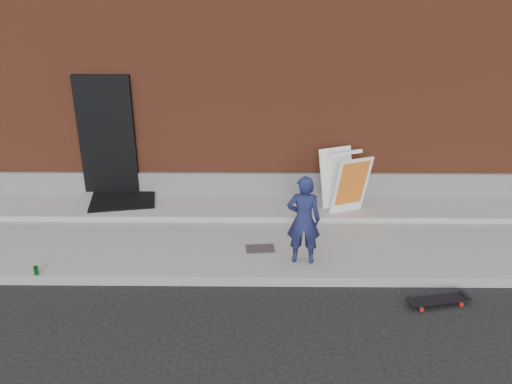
{
  "coord_description": "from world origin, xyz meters",
  "views": [
    {
      "loc": [
        0.29,
        -6.09,
        3.91
      ],
      "look_at": [
        0.22,
        0.8,
        1.13
      ],
      "focal_mm": 35.0,
      "sensor_mm": 36.0,
      "label": 1
    }
  ],
  "objects_px": {
    "pizza_sign": "(345,181)",
    "child": "(304,220)",
    "skateboard": "(438,300)",
    "soda_can": "(36,271)"
  },
  "relations": [
    {
      "from": "child",
      "to": "soda_can",
      "type": "relative_size",
      "value": 10.69
    },
    {
      "from": "pizza_sign",
      "to": "child",
      "type": "bearing_deg",
      "value": -116.82
    },
    {
      "from": "skateboard",
      "to": "pizza_sign",
      "type": "xyz_separation_m",
      "value": [
        -0.9,
        2.6,
        0.71
      ]
    },
    {
      "from": "soda_can",
      "to": "pizza_sign",
      "type": "bearing_deg",
      "value": 24.43
    },
    {
      "from": "child",
      "to": "pizza_sign",
      "type": "bearing_deg",
      "value": -111.82
    },
    {
      "from": "child",
      "to": "skateboard",
      "type": "height_order",
      "value": "child"
    },
    {
      "from": "child",
      "to": "pizza_sign",
      "type": "distance_m",
      "value": 1.91
    },
    {
      "from": "child",
      "to": "skateboard",
      "type": "relative_size",
      "value": 1.58
    },
    {
      "from": "pizza_sign",
      "to": "soda_can",
      "type": "bearing_deg",
      "value": -155.57
    },
    {
      "from": "soda_can",
      "to": "child",
      "type": "bearing_deg",
      "value": 6.34
    }
  ]
}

